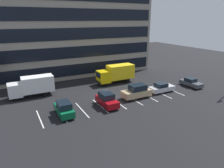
# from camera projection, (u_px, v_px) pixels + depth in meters

# --- Properties ---
(ground_plane) EXTENTS (120.00, 120.00, 0.00)m
(ground_plane) POSITION_uv_depth(u_px,v_px,m) (107.00, 96.00, 33.48)
(ground_plane) COLOR black
(office_building) EXTENTS (34.44, 12.55, 21.60)m
(office_building) POSITION_uv_depth(u_px,v_px,m) (71.00, 24.00, 45.30)
(office_building) COLOR gray
(office_building) RESTS_ON ground_plane
(lot_markings) EXTENTS (22.54, 5.40, 0.01)m
(lot_markings) POSITION_uv_depth(u_px,v_px,m) (117.00, 102.00, 30.72)
(lot_markings) COLOR silver
(lot_markings) RESTS_ON ground_plane
(box_truck_yellow_all) EXTENTS (7.47, 2.47, 3.46)m
(box_truck_yellow_all) POSITION_uv_depth(u_px,v_px,m) (116.00, 73.00, 39.65)
(box_truck_yellow_all) COLOR yellow
(box_truck_yellow_all) RESTS_ON ground_plane
(box_truck_white) EXTENTS (7.02, 2.32, 3.25)m
(box_truck_white) POSITION_uv_depth(u_px,v_px,m) (32.00, 86.00, 32.59)
(box_truck_white) COLOR white
(box_truck_white) RESTS_ON ground_plane
(sedan_silver) EXTENTS (4.49, 1.88, 1.61)m
(sedan_silver) POSITION_uv_depth(u_px,v_px,m) (162.00, 88.00, 34.95)
(sedan_silver) COLOR silver
(sedan_silver) RESTS_ON ground_plane
(suv_tan) EXTENTS (4.72, 2.00, 2.14)m
(suv_tan) POSITION_uv_depth(u_px,v_px,m) (137.00, 92.00, 32.28)
(suv_tan) COLOR tan
(suv_tan) RESTS_ON ground_plane
(suv_forest) EXTENTS (1.77, 4.18, 1.89)m
(suv_forest) POSITION_uv_depth(u_px,v_px,m) (64.00, 109.00, 26.42)
(suv_forest) COLOR #0C5933
(suv_forest) RESTS_ON ground_plane
(suv_maroon) EXTENTS (1.84, 4.33, 1.96)m
(suv_maroon) POSITION_uv_depth(u_px,v_px,m) (107.00, 100.00, 29.26)
(suv_maroon) COLOR maroon
(suv_maroon) RESTS_ON ground_plane
(sedan_charcoal) EXTENTS (1.78, 4.25, 1.52)m
(sedan_charcoal) POSITION_uv_depth(u_px,v_px,m) (191.00, 83.00, 37.88)
(sedan_charcoal) COLOR #474C51
(sedan_charcoal) RESTS_ON ground_plane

